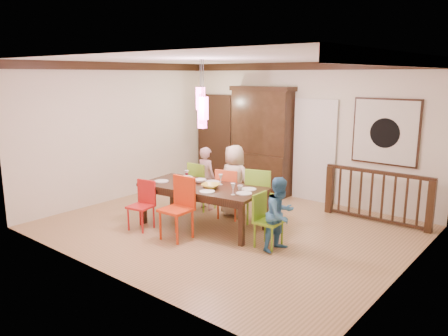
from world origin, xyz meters
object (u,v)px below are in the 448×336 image
Objects in this scene: china_hutch at (262,140)px; person_far_left at (206,178)px; balustrade at (377,195)px; person_end_right at (280,214)px; chair_end_right at (269,217)px; person_far_mid at (234,181)px; chair_far_left at (203,182)px; dining_table at (203,190)px.

china_hutch is 1.90× the size of person_far_left.
china_hutch is at bearing -88.30° from person_far_left.
china_hutch is 1.23× the size of balustrade.
balustrade is 1.70× the size of person_end_right.
balustrade is (0.85, 2.26, 0.01)m from chair_end_right.
person_far_mid is at bearing 54.69° from chair_end_right.
china_hutch is 1.82m from person_far_left.
person_end_right reaches higher than chair_far_left.
person_far_left is (-0.66, 0.82, -0.04)m from dining_table.
person_end_right is at bearing -9.22° from dining_table.
person_far_mid is (-2.24, -1.36, 0.18)m from balustrade.
balustrade is 3.24m from person_far_left.
person_far_mid is at bearing 80.27° from dining_table.
balustrade is (2.27, 2.21, -0.17)m from dining_table.
person_far_left is at bearing 77.84° from person_end_right.
balustrade is at bearing 36.52° from dining_table.
china_hutch is at bearing 34.37° from chair_end_right.
dining_table is 1.69× the size of person_far_mid.
dining_table is 3.17m from balustrade.
chair_end_right is at bearing 100.68° from person_end_right.
chair_far_left is 0.40× the size of china_hutch.
person_far_mid reaches higher than chair_end_right.
dining_table is 1.04m from chair_far_left.
china_hutch is (-1.95, 2.60, 0.72)m from chair_end_right.
chair_far_left is 1.91m from china_hutch.
person_far_left is 0.92× the size of person_far_mid.
dining_table is 1.83× the size of person_far_left.
person_far_left reaches higher than dining_table.
china_hutch reaches higher than balustrade.
person_far_mid is at bearing -71.85° from china_hutch.
china_hutch is 1.75× the size of person_far_mid.
dining_table is 1.18× the size of balustrade.
person_end_right reaches higher than dining_table.
chair_far_left is 3.30m from balustrade.
balustrade reaches higher than chair_end_right.
chair_far_left is 0.70× the size of person_far_mid.
chair_far_left is 0.49× the size of balustrade.
dining_table is 1.62m from person_end_right.
chair_end_right reaches higher than dining_table.
person_far_left is 0.69m from person_far_mid.
chair_far_left is at bearing 60.10° from person_far_left.
person_end_right is (1.59, -0.89, -0.11)m from person_far_mid.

